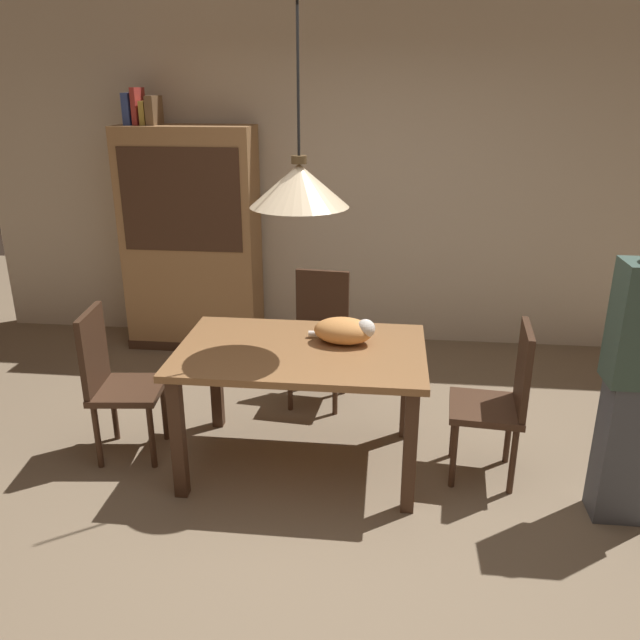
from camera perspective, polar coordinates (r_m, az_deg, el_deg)
The scene contains 13 objects.
ground at distance 3.51m, azimuth -0.38°, elevation -17.38°, with size 10.00×10.00×0.00m, color #847056.
back_wall at distance 5.46m, azimuth 2.90°, elevation 13.00°, with size 6.40×0.10×2.90m, color beige.
dining_table at distance 3.63m, azimuth -1.69°, elevation -4.02°, with size 1.40×0.90×0.75m.
chair_far_back at distance 4.48m, azimuth -0.04°, elevation -1.03°, with size 0.44×0.44×0.93m.
chair_right_side at distance 3.71m, azimuth 15.96°, elevation -6.64°, with size 0.43×0.43×0.93m.
chair_left_side at distance 3.98m, azimuth -18.04°, elevation -4.94°, with size 0.44×0.44×0.93m.
cat_sleeping at distance 3.63m, azimuth 2.28°, elevation -0.96°, with size 0.39×0.25×0.16m.
pendant_lamp at distance 3.34m, azimuth -1.88°, elevation 12.03°, with size 0.52×0.52×1.30m.
hutch_bookcase at distance 5.48m, azimuth -11.40°, elevation 6.69°, with size 1.12×0.45×1.85m.
book_blue_wide at distance 5.48m, azimuth -16.63°, elevation 17.71°, with size 0.06×0.24×0.24m, color #384C93.
book_red_tall at distance 5.46m, azimuth -16.01°, elevation 17.98°, with size 0.04×0.22×0.28m, color #B73833.
book_yellow_short at distance 5.44m, azimuth -15.37°, elevation 17.50°, with size 0.04×0.20×0.18m, color gold.
book_brown_thick at distance 5.41m, azimuth -14.68°, elevation 17.76°, with size 0.06×0.24×0.22m, color brown.
Camera 1 is at (0.33, -2.75, 2.14)m, focal length 35.63 mm.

